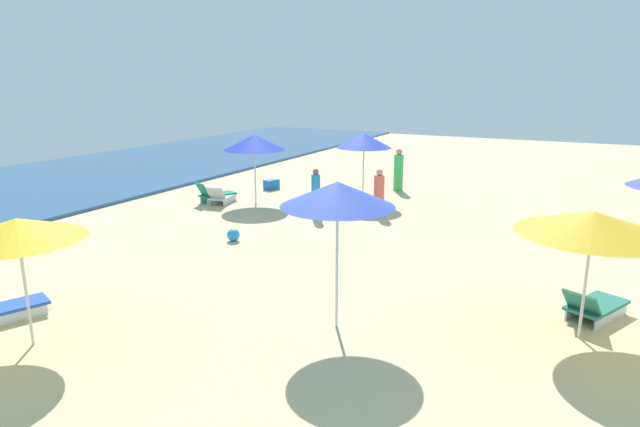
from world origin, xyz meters
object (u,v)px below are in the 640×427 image
umbrella_5 (254,142)px  beachgoer_4 (398,171)px  umbrella_1 (593,223)px  umbrella_0 (17,229)px  beach_ball_0 (233,235)px  umbrella_2 (337,194)px  beachgoer_1 (316,194)px  beachgoer_0 (379,194)px  lounge_chair_5_1 (215,195)px  umbrella_3 (364,141)px  lounge_chair_1_0 (594,306)px  lounge_chair_0_0 (1,308)px  cooler_box_1 (271,184)px  lounge_chair_5_0 (221,197)px

umbrella_5 → beachgoer_4: bearing=-40.6°
umbrella_1 → umbrella_0: bearing=118.7°
beach_ball_0 → umbrella_1: bearing=-102.6°
umbrella_2 → beach_ball_0: 6.37m
umbrella_5 → beachgoer_1: 3.24m
umbrella_2 → beachgoer_0: 8.62m
beach_ball_0 → lounge_chair_5_1: bearing=43.4°
umbrella_0 → beachgoer_0: 11.33m
umbrella_3 → beachgoer_1: (-2.70, 0.52, -1.48)m
lounge_chair_1_0 → lounge_chair_5_1: (4.61, 12.37, 0.03)m
umbrella_3 → beachgoer_1: size_ratio=1.58×
umbrella_1 → umbrella_3: (8.14, 7.48, 0.16)m
beachgoer_4 → umbrella_5: bearing=-54.6°
lounge_chair_0_0 → umbrella_3: 12.62m
umbrella_3 → cooler_box_1: size_ratio=4.26×
umbrella_5 → beach_ball_0: size_ratio=6.97×
lounge_chair_1_0 → umbrella_2: 5.31m
lounge_chair_0_0 → cooler_box_1: bearing=-58.7°
lounge_chair_5_1 → cooler_box_1: lounge_chair_5_1 is taller
beachgoer_0 → umbrella_5: bearing=-85.5°
lounge_chair_5_0 → beach_ball_0: size_ratio=3.99×
lounge_chair_0_0 → umbrella_2: umbrella_2 is taller
umbrella_1 → beachgoer_4: 12.77m
umbrella_3 → beachgoer_4: umbrella_3 is taller
umbrella_0 → lounge_chair_0_0: 2.28m
lounge_chair_5_0 → beachgoer_0: beachgoer_0 is taller
umbrella_5 → beachgoer_1: (-0.72, -2.81, -1.44)m
umbrella_1 → umbrella_5: size_ratio=1.01×
umbrella_0 → beachgoer_0: bearing=-10.0°
lounge_chair_0_0 → umbrella_1: bearing=-134.5°
umbrella_3 → lounge_chair_5_1: umbrella_3 is taller
umbrella_0 → beach_ball_0: 6.75m
cooler_box_1 → beachgoer_4: bearing=-52.4°
cooler_box_1 → beachgoer_0: bearing=-96.5°
lounge_chair_0_0 → lounge_chair_5_0: lounge_chair_0_0 is taller
lounge_chair_1_0 → umbrella_2: (-2.50, 4.14, 2.21)m
lounge_chair_0_0 → beachgoer_1: 9.73m
umbrella_0 → lounge_chair_5_1: umbrella_0 is taller
umbrella_3 → lounge_chair_5_1: (-2.57, 4.70, -1.94)m
beach_ball_0 → umbrella_5: bearing=26.1°
umbrella_1 → beachgoer_1: bearing=55.8°
umbrella_5 → beachgoer_1: bearing=-104.4°
lounge_chair_0_0 → beachgoer_1: bearing=-77.2°
beachgoer_4 → beachgoer_1: bearing=-25.0°
umbrella_0 → umbrella_2: size_ratio=0.83×
umbrella_1 → beach_ball_0: umbrella_1 is taller
lounge_chair_0_0 → cooler_box_1: lounge_chair_0_0 is taller
umbrella_3 → lounge_chair_5_1: bearing=118.7°
lounge_chair_5_0 → lounge_chair_5_1: (0.03, 0.31, 0.03)m
lounge_chair_0_0 → beachgoer_1: beachgoer_1 is taller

